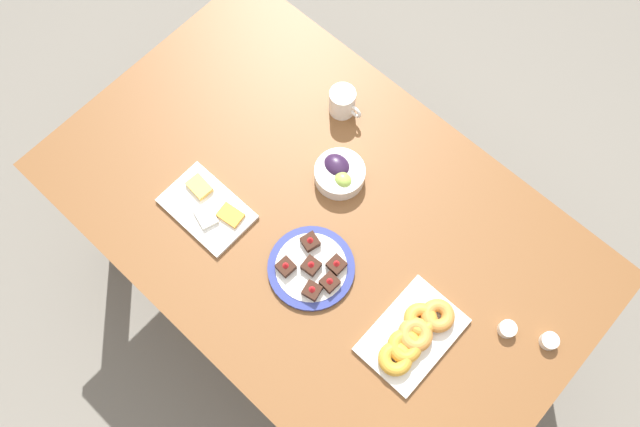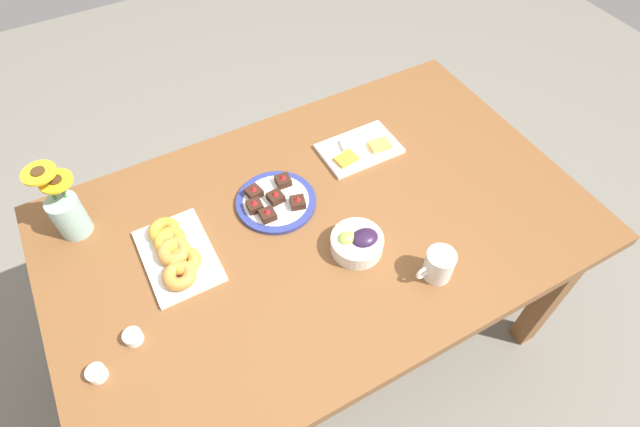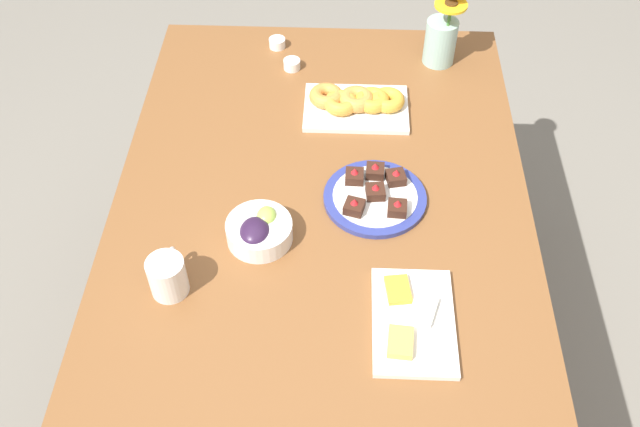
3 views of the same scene
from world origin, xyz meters
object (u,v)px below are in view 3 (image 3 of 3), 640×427
at_px(jam_cup_honey, 292,64).
at_px(dessert_plate, 375,196).
at_px(coffee_mug, 168,276).
at_px(jam_cup_berry, 277,43).
at_px(cheese_platter, 412,321).
at_px(dining_table, 320,248).
at_px(flower_vase, 442,36).
at_px(croissant_platter, 356,102).
at_px(grape_bowl, 259,230).

xyz_separation_m(jam_cup_honey, dessert_plate, (-0.51, -0.23, -0.00)).
height_order(coffee_mug, jam_cup_berry, coffee_mug).
relative_size(cheese_platter, jam_cup_honey, 5.42).
bearing_deg(dining_table, coffee_mug, 121.78).
bearing_deg(dessert_plate, flower_vase, -18.92).
bearing_deg(dining_table, flower_vase, -26.37).
bearing_deg(flower_vase, coffee_mug, 142.94).
distance_m(coffee_mug, croissant_platter, 0.73).
bearing_deg(coffee_mug, flower_vase, -37.06).
distance_m(dining_table, jam_cup_berry, 0.72).
relative_size(dining_table, jam_cup_berry, 33.33).
xyz_separation_m(grape_bowl, dessert_plate, (0.13, -0.26, -0.02)).
height_order(coffee_mug, cheese_platter, coffee_mug).
relative_size(jam_cup_berry, flower_vase, 0.20).
relative_size(cheese_platter, flower_vase, 1.06).
distance_m(jam_cup_honey, dessert_plate, 0.56).
bearing_deg(dining_table, jam_cup_honey, 9.94).
relative_size(coffee_mug, croissant_platter, 0.40).
distance_m(grape_bowl, flower_vase, 0.83).
relative_size(coffee_mug, jam_cup_berry, 2.42).
bearing_deg(croissant_platter, flower_vase, -46.43).
distance_m(dining_table, jam_cup_honey, 0.61).
height_order(jam_cup_berry, flower_vase, flower_vase).
bearing_deg(grape_bowl, dining_table, -70.78).
bearing_deg(flower_vase, cheese_platter, 172.52).
relative_size(dining_table, dessert_plate, 6.48).
bearing_deg(coffee_mug, dessert_plate, -57.59).
bearing_deg(jam_cup_berry, grape_bowl, -178.57).
xyz_separation_m(coffee_mug, cheese_platter, (-0.07, -0.51, -0.04)).
bearing_deg(coffee_mug, jam_cup_honey, -14.92).
height_order(dessert_plate, flower_vase, flower_vase).
bearing_deg(jam_cup_honey, coffee_mug, 165.08).
relative_size(coffee_mug, jam_cup_honey, 2.42).
distance_m(cheese_platter, croissant_platter, 0.69).
bearing_deg(dessert_plate, coffee_mug, 122.41).
xyz_separation_m(jam_cup_honey, flower_vase, (0.05, -0.42, 0.07)).
bearing_deg(jam_cup_honey, dessert_plate, -155.39).
relative_size(jam_cup_honey, dessert_plate, 0.19).
bearing_deg(jam_cup_honey, croissant_platter, -133.57).
relative_size(dessert_plate, flower_vase, 1.01).
xyz_separation_m(grape_bowl, flower_vase, (0.69, -0.46, 0.05)).
bearing_deg(flower_vase, dessert_plate, 161.08).
bearing_deg(cheese_platter, grape_bowl, 57.52).
bearing_deg(grape_bowl, jam_cup_berry, 1.43).
bearing_deg(cheese_platter, dessert_plate, 11.74).
bearing_deg(jam_cup_berry, flower_vase, -96.19).
height_order(cheese_platter, flower_vase, flower_vase).
xyz_separation_m(dining_table, jam_cup_berry, (0.70, 0.15, 0.10)).
bearing_deg(croissant_platter, jam_cup_honey, 46.43).
bearing_deg(dessert_plate, jam_cup_honey, 24.61).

